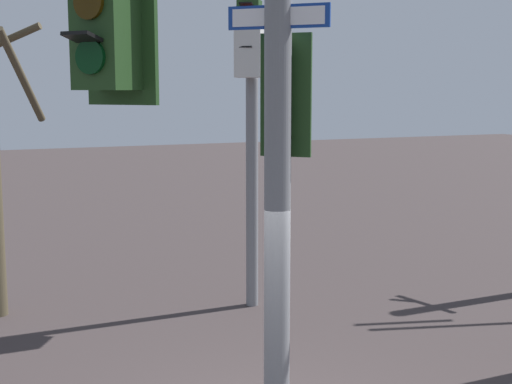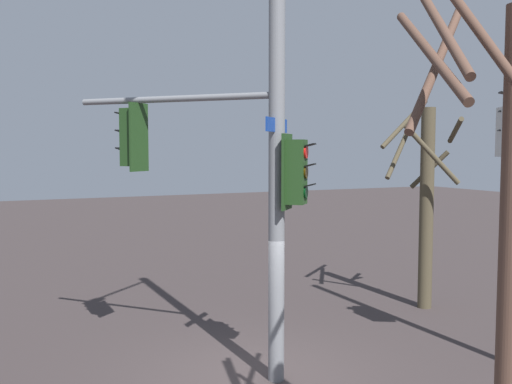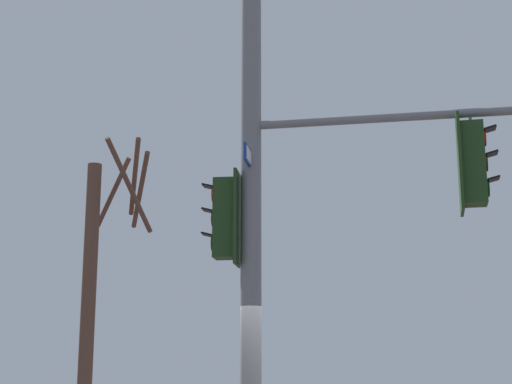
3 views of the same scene
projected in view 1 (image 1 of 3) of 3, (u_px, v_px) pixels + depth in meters
secondary_pole_assembly at (251, 57)px, 11.78m from camera, size 0.76×0.63×8.21m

